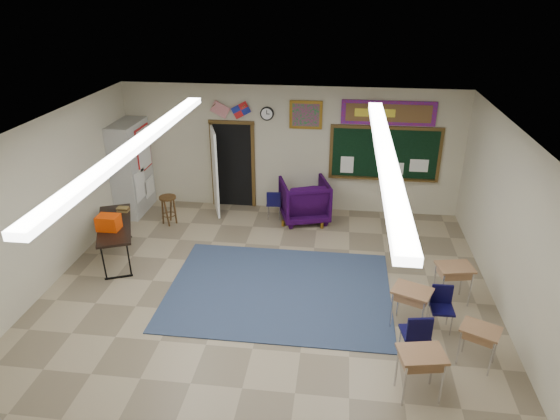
# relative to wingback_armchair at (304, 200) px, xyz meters

# --- Properties ---
(floor) EXTENTS (9.00, 9.00, 0.00)m
(floor) POSITION_rel_wingback_armchair_xyz_m (-0.40, -3.85, -0.49)
(floor) COLOR gray
(floor) RESTS_ON ground
(back_wall) EXTENTS (8.00, 0.04, 3.00)m
(back_wall) POSITION_rel_wingback_armchair_xyz_m (-0.40, 0.65, 1.01)
(back_wall) COLOR beige
(back_wall) RESTS_ON floor
(left_wall) EXTENTS (0.04, 9.00, 3.00)m
(left_wall) POSITION_rel_wingback_armchair_xyz_m (-4.40, -3.85, 1.01)
(left_wall) COLOR beige
(left_wall) RESTS_ON floor
(right_wall) EXTENTS (0.04, 9.00, 3.00)m
(right_wall) POSITION_rel_wingback_armchair_xyz_m (3.60, -3.85, 1.01)
(right_wall) COLOR beige
(right_wall) RESTS_ON floor
(ceiling) EXTENTS (8.00, 9.00, 0.04)m
(ceiling) POSITION_rel_wingback_armchair_xyz_m (-0.40, -3.85, 2.51)
(ceiling) COLOR #B9BAB5
(ceiling) RESTS_ON back_wall
(area_rug) EXTENTS (4.00, 3.00, 0.02)m
(area_rug) POSITION_rel_wingback_armchair_xyz_m (-0.20, -3.05, -0.48)
(area_rug) COLOR #2D3B57
(area_rug) RESTS_ON floor
(fluorescent_strips) EXTENTS (3.86, 6.00, 0.10)m
(fluorescent_strips) POSITION_rel_wingback_armchair_xyz_m (-0.40, -3.85, 2.45)
(fluorescent_strips) COLOR white
(fluorescent_strips) RESTS_ON ceiling
(doorway) EXTENTS (1.10, 0.89, 2.16)m
(doorway) POSITION_rel_wingback_armchair_xyz_m (-1.91, 0.50, 0.57)
(doorway) COLOR black
(doorway) RESTS_ON back_wall
(chalkboard) EXTENTS (2.55, 0.14, 1.30)m
(chalkboard) POSITION_rel_wingback_armchair_xyz_m (1.80, 0.61, 0.97)
(chalkboard) COLOR #503817
(chalkboard) RESTS_ON back_wall
(bulletin_board) EXTENTS (2.10, 0.05, 0.55)m
(bulletin_board) POSITION_rel_wingback_armchair_xyz_m (1.80, 0.62, 1.96)
(bulletin_board) COLOR red
(bulletin_board) RESTS_ON back_wall
(framed_art_print) EXTENTS (0.75, 0.05, 0.65)m
(framed_art_print) POSITION_rel_wingback_armchair_xyz_m (-0.05, 0.62, 1.86)
(framed_art_print) COLOR #8B611A
(framed_art_print) RESTS_ON back_wall
(wall_clock) EXTENTS (0.32, 0.05, 0.32)m
(wall_clock) POSITION_rel_wingback_armchair_xyz_m (-0.95, 0.62, 1.86)
(wall_clock) COLOR black
(wall_clock) RESTS_ON back_wall
(wall_flags) EXTENTS (1.16, 0.06, 0.70)m
(wall_flags) POSITION_rel_wingback_armchair_xyz_m (-1.80, 0.59, 1.99)
(wall_flags) COLOR red
(wall_flags) RESTS_ON back_wall
(storage_cabinet) EXTENTS (0.59, 1.25, 2.20)m
(storage_cabinet) POSITION_rel_wingback_armchair_xyz_m (-4.12, 0.00, 0.61)
(storage_cabinet) COLOR #ACABA7
(storage_cabinet) RESTS_ON floor
(wingback_armchair) EXTENTS (1.32, 1.34, 0.98)m
(wingback_armchair) POSITION_rel_wingback_armchair_xyz_m (0.00, 0.00, 0.00)
(wingback_armchair) COLOR black
(wingback_armchair) RESTS_ON floor
(student_chair_reading) EXTENTS (0.38, 0.38, 0.71)m
(student_chair_reading) POSITION_rel_wingback_armchair_xyz_m (-0.71, -0.00, -0.13)
(student_chair_reading) COLOR #0A0832
(student_chair_reading) RESTS_ON floor
(student_chair_desk_a) EXTENTS (0.47, 0.47, 0.81)m
(student_chair_desk_a) POSITION_rel_wingback_armchair_xyz_m (2.00, -4.53, -0.09)
(student_chair_desk_a) COLOR #0A0832
(student_chair_desk_a) RESTS_ON floor
(student_chair_desk_b) EXTENTS (0.38, 0.38, 0.74)m
(student_chair_desk_b) POSITION_rel_wingback_armchair_xyz_m (2.51, -3.83, -0.12)
(student_chair_desk_b) COLOR #0A0832
(student_chair_desk_b) RESTS_ON floor
(student_desk_front_left) EXTENTS (0.72, 0.64, 0.71)m
(student_desk_front_left) POSITION_rel_wingback_armchair_xyz_m (2.01, -3.82, -0.09)
(student_desk_front_left) COLOR #9D6E49
(student_desk_front_left) RESTS_ON floor
(student_desk_front_right) EXTENTS (0.67, 0.56, 0.71)m
(student_desk_front_right) POSITION_rel_wingback_armchair_xyz_m (2.82, -3.00, -0.09)
(student_desk_front_right) COLOR #9D6E49
(student_desk_front_right) RESTS_ON floor
(student_desk_back_left) EXTENTS (0.67, 0.56, 0.72)m
(student_desk_back_left) POSITION_rel_wingback_armchair_xyz_m (1.97, -5.31, -0.09)
(student_desk_back_left) COLOR #9D6E49
(student_desk_back_left) RESTS_ON floor
(student_desk_back_right) EXTENTS (0.65, 0.59, 0.64)m
(student_desk_back_right) POSITION_rel_wingback_armchair_xyz_m (2.89, -4.58, -0.14)
(student_desk_back_right) COLOR #9D6E49
(student_desk_back_right) RESTS_ON floor
(folding_table) EXTENTS (1.30, 1.95, 1.06)m
(folding_table) POSITION_rel_wingback_armchair_xyz_m (-3.59, -2.27, -0.07)
(folding_table) COLOR black
(folding_table) RESTS_ON floor
(wooden_stool) EXTENTS (0.38, 0.38, 0.68)m
(wooden_stool) POSITION_rel_wingback_armchair_xyz_m (-3.08, -0.61, -0.14)
(wooden_stool) COLOR #513418
(wooden_stool) RESTS_ON floor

